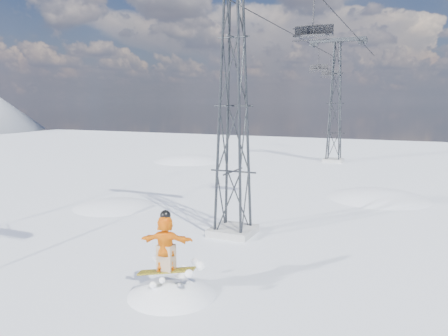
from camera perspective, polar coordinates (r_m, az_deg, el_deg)
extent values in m
plane|color=white|center=(13.05, -16.58, -17.47)|extent=(120.00, 120.00, 0.00)
sphere|color=white|center=(44.78, -4.37, -12.38)|extent=(22.00, 22.00, 22.00)
cube|color=#999999|center=(19.04, 1.17, -8.19)|extent=(1.80, 1.80, 0.30)
cube|color=#999999|center=(42.77, 14.07, 0.99)|extent=(1.80, 1.80, 0.30)
cube|color=#282A2E|center=(42.78, 14.64, 15.89)|extent=(5.00, 0.35, 0.35)
cube|color=#282A2E|center=(43.17, 11.63, 15.66)|extent=(0.80, 0.25, 0.50)
cube|color=#282A2E|center=(42.45, 17.67, 15.55)|extent=(0.80, 0.25, 0.50)
cylinder|color=black|center=(30.23, 5.96, 18.49)|extent=(0.06, 51.00, 0.06)
cylinder|color=black|center=(29.20, 14.67, 18.61)|extent=(0.06, 51.00, 0.06)
cube|color=gold|center=(12.98, -7.56, -13.21)|extent=(1.71, 0.66, 0.31)
imported|color=orange|center=(12.70, -7.64, -9.68)|extent=(1.60, 0.90, 1.64)
cube|color=#93785B|center=(12.84, -7.60, -11.56)|extent=(0.54, 0.47, 0.75)
sphere|color=black|center=(12.47, -7.71, -6.19)|extent=(0.31, 0.31, 0.31)
cylinder|color=black|center=(22.38, 11.61, 19.18)|extent=(0.07, 0.07, 2.06)
cube|color=black|center=(22.21, 11.53, 16.57)|extent=(1.87, 0.42, 0.07)
cube|color=black|center=(22.45, 11.67, 17.20)|extent=(1.87, 0.06, 0.52)
cylinder|color=black|center=(21.95, 11.38, 16.05)|extent=(1.87, 0.06, 0.06)
cylinder|color=black|center=(21.99, 11.39, 17.52)|extent=(1.87, 0.05, 0.05)
cylinder|color=black|center=(45.44, 12.26, 13.73)|extent=(0.07, 0.07, 2.04)
cube|color=black|center=(45.36, 12.22, 12.44)|extent=(1.86, 0.42, 0.07)
cube|color=black|center=(45.58, 12.28, 12.77)|extent=(1.86, 0.06, 0.51)
cylinder|color=black|center=(45.12, 12.15, 12.17)|extent=(1.86, 0.06, 0.06)
cylinder|color=black|center=(45.11, 12.16, 12.88)|extent=(1.86, 0.05, 0.05)
cylinder|color=black|center=(51.82, 13.73, 12.93)|extent=(0.08, 0.08, 2.22)
cube|color=black|center=(51.74, 13.68, 11.71)|extent=(2.02, 0.45, 0.08)
cube|color=black|center=(51.98, 13.74, 12.03)|extent=(2.02, 0.06, 0.56)
cylinder|color=black|center=(51.48, 13.62, 11.45)|extent=(2.02, 0.06, 0.06)
cylinder|color=black|center=(51.47, 13.64, 12.12)|extent=(2.02, 0.05, 0.05)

